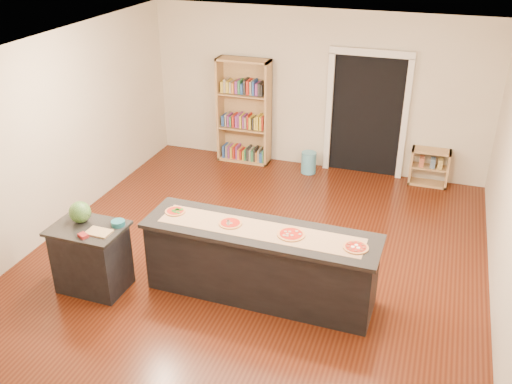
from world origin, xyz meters
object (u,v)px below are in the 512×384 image
(kitchen_island, at_px, (260,263))
(side_counter, at_px, (92,257))
(bookshelf, at_px, (244,112))
(waste_bin, at_px, (309,163))
(low_shelf, at_px, (429,167))
(watermelon, at_px, (80,212))

(kitchen_island, distance_m, side_counter, 2.07)
(bookshelf, relative_size, waste_bin, 4.95)
(kitchen_island, distance_m, waste_bin, 3.72)
(kitchen_island, bearing_deg, bookshelf, 113.43)
(low_shelf, bearing_deg, kitchen_island, -114.21)
(kitchen_island, relative_size, low_shelf, 4.38)
(waste_bin, bearing_deg, watermelon, -114.04)
(kitchen_island, height_order, watermelon, watermelon)
(side_counter, height_order, bookshelf, bookshelf)
(kitchen_island, relative_size, waste_bin, 7.27)
(waste_bin, relative_size, watermelon, 1.47)
(side_counter, xyz_separation_m, low_shelf, (3.75, 4.39, -0.12))
(bookshelf, distance_m, waste_bin, 1.50)
(bookshelf, height_order, low_shelf, bookshelf)
(bookshelf, bearing_deg, kitchen_island, -67.54)
(low_shelf, distance_m, watermelon, 5.84)
(kitchen_island, xyz_separation_m, watermelon, (-2.15, -0.42, 0.53))
(kitchen_island, xyz_separation_m, bookshelf, (-1.59, 3.85, 0.49))
(low_shelf, distance_m, waste_bin, 2.07)
(kitchen_island, height_order, low_shelf, kitchen_island)
(bookshelf, bearing_deg, waste_bin, -6.77)
(side_counter, xyz_separation_m, waste_bin, (1.69, 4.21, -0.24))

